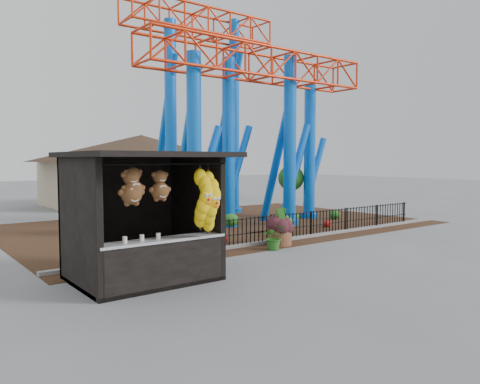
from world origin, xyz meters
TOP-DOWN VIEW (x-y plane):
  - ground at (0.00, 0.00)m, footprint 120.00×120.00m
  - mulch_bed at (4.00, 8.00)m, footprint 18.00×12.00m
  - curb at (4.00, 3.00)m, footprint 18.00×0.18m
  - prize_booth at (-2.99, 0.91)m, footprint 3.50×3.40m
  - picket_fence at (4.90, 3.00)m, footprint 12.20×0.06m
  - roller_coaster at (5.12, 8.23)m, footprint 11.00×6.37m
  - terracotta_planter at (2.76, 2.51)m, footprint 1.07×1.07m
  - planter_foliage at (2.76, 2.51)m, footprint 0.70×0.70m
  - potted_plant at (2.07, 2.04)m, footprint 0.96×0.90m
  - landscaping at (4.63, 5.38)m, footprint 8.88×3.53m
  - pavilion at (6.00, 20.00)m, footprint 15.00×15.00m

SIDE VIEW (x-z plane):
  - ground at x=0.00m, z-range 0.00..0.00m
  - mulch_bed at x=4.00m, z-range 0.00..0.02m
  - curb at x=4.00m, z-range 0.00..0.12m
  - terracotta_planter at x=2.76m, z-range 0.00..0.57m
  - landscaping at x=4.63m, z-range -0.05..0.68m
  - potted_plant at x=2.07m, z-range 0.00..0.84m
  - picket_fence at x=4.90m, z-range 0.00..1.00m
  - planter_foliage at x=2.76m, z-range 0.57..1.21m
  - prize_booth at x=-2.99m, z-range -0.04..3.08m
  - pavilion at x=6.00m, z-range 0.67..5.47m
  - roller_coaster at x=5.12m, z-range 1.03..11.85m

